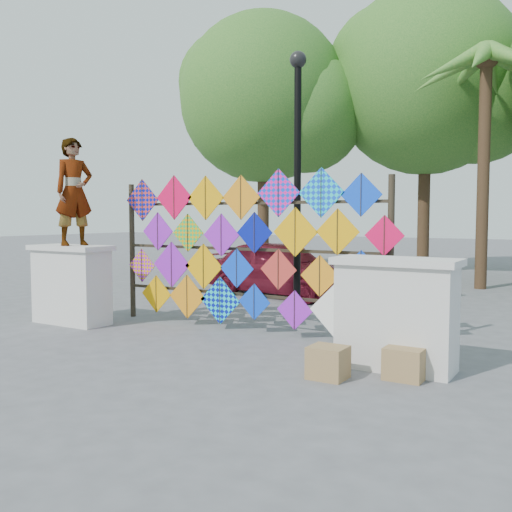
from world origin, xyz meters
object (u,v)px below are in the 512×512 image
lamppost (298,160)px  vendor_woman (74,192)px  sedan (280,268)px  kite_rack (244,250)px

lamppost → vendor_woman: bearing=-142.7°
sedan → lamppost: bearing=-135.4°
kite_rack → lamppost: (0.25, 1.27, 1.46)m
kite_rack → sedan: size_ratio=1.34×
lamppost → kite_rack: bearing=-101.0°
kite_rack → lamppost: lamppost is taller
lamppost → sedan: bearing=124.4°
kite_rack → vendor_woman: 2.94m
sedan → lamppost: lamppost is taller
vendor_woman → lamppost: size_ratio=0.39×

